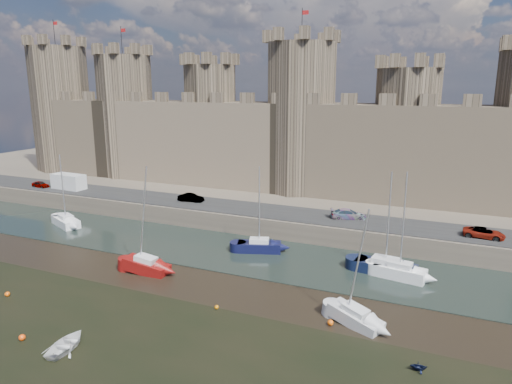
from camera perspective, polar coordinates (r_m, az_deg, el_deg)
ground at (r=37.72m, az=-22.93°, el=-18.43°), size 160.00×160.00×0.00m
water_channel at (r=55.02m, az=-4.64°, el=-7.19°), size 160.00×12.00×0.08m
quay at (r=86.89m, az=6.52°, el=1.19°), size 160.00×60.00×2.50m
road at (r=62.82m, az=-0.41°, el=-2.15°), size 160.00×7.00×0.10m
castle at (r=74.21m, az=3.52°, el=7.36°), size 108.50×11.00×29.00m
car_0 at (r=84.26m, az=-25.34°, el=0.86°), size 3.26×1.48×1.09m
car_1 at (r=67.37m, az=-8.14°, el=-0.72°), size 3.91×1.69×1.25m
car_2 at (r=59.37m, az=11.45°, el=-2.73°), size 4.78×3.15×1.29m
car_3 at (r=57.02m, az=26.60°, el=-4.60°), size 4.47×2.28×1.21m
van at (r=80.84m, az=-22.38°, el=1.19°), size 5.90×2.61×2.53m
sailboat_0 at (r=68.85m, az=-22.67°, el=-3.34°), size 5.72×4.07×9.98m
sailboat_1 at (r=53.92m, az=0.41°, el=-6.71°), size 5.43×3.49×10.14m
sailboat_2 at (r=49.00m, az=17.52°, el=-9.37°), size 5.34×2.78×10.97m
sailboat_3 at (r=49.75m, az=15.87°, el=-8.96°), size 6.36×3.06×10.76m
sailboat_4 at (r=49.60m, az=-13.55°, el=-8.89°), size 4.95×2.10×11.40m
sailboat_5 at (r=39.47m, az=12.30°, el=-14.95°), size 4.93×3.47×9.93m
dinghy_2 at (r=38.35m, az=-22.64°, el=-17.21°), size 2.94×3.84×0.74m
dinghy_7 at (r=35.30m, az=19.65°, el=-19.85°), size 1.51×1.41×0.64m
buoy_0 at (r=49.16m, az=-28.65°, el=-11.14°), size 0.47×0.47×0.47m
buoy_1 at (r=41.32m, az=-4.95°, el=-14.15°), size 0.39×0.39×0.39m
buoy_3 at (r=39.18m, az=9.29°, el=-15.81°), size 0.50×0.50×0.50m
buoy_4 at (r=40.93m, az=-27.20°, el=-15.86°), size 0.50×0.50×0.50m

